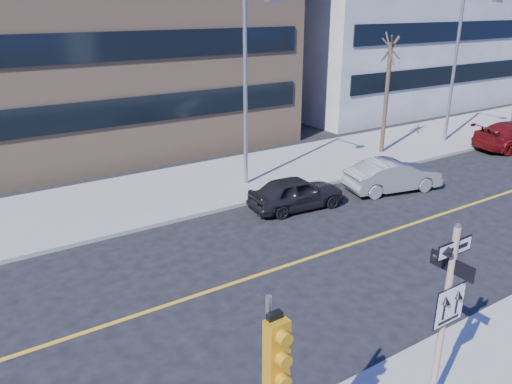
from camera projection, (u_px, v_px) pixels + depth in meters
ground at (345, 346)px, 12.13m from camera, size 120.00×120.00×0.00m
far_sidewalk at (430, 138)px, 30.68m from camera, size 66.00×6.00×0.15m
road_centerline at (490, 198)px, 21.37m from camera, size 40.00×0.14×0.01m
sign_pole at (445, 311)px, 9.29m from camera, size 0.92×0.92×4.06m
traffic_signal at (275, 371)px, 6.93m from camera, size 0.32×0.45×4.00m
parked_car_a at (296, 193)px, 20.08m from camera, size 1.97×4.12×1.36m
parked_car_b at (393, 175)px, 22.00m from camera, size 2.43×4.56×1.43m
streetlight_a at (248, 81)px, 20.93m from camera, size 0.55×2.25×8.00m
streetlight_b at (459, 62)px, 28.05m from camera, size 0.55×2.25×8.00m
street_tree_west at (391, 51)px, 25.66m from camera, size 1.80×1.80×6.35m
building_grey_mid at (370, 8)px, 40.52m from camera, size 20.00×16.00×15.00m
building_grey_far at (492, 2)px, 53.38m from camera, size 18.00×18.00×16.00m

